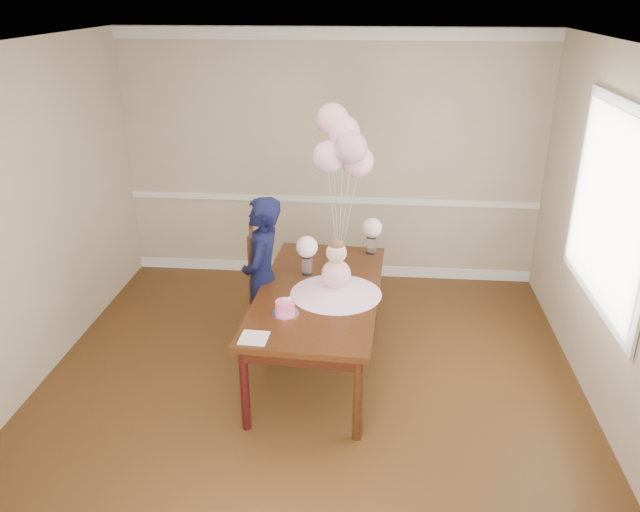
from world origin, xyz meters
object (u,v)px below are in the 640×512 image
at_px(dining_table_top, 319,292).
at_px(birthday_cake, 285,307).
at_px(woman, 262,279).
at_px(dining_chair_seat, 276,290).

distance_m(dining_table_top, birthday_cake, 0.49).
bearing_deg(birthday_cake, woman, 115.34).
bearing_deg(woman, dining_chair_seat, 171.78).
height_order(birthday_cake, dining_chair_seat, birthday_cake).
bearing_deg(dining_chair_seat, dining_table_top, -56.20).
height_order(dining_table_top, dining_chair_seat, dining_table_top).
relative_size(dining_chair_seat, woman, 0.32).
distance_m(dining_table_top, dining_chair_seat, 0.70).
bearing_deg(dining_table_top, woman, 164.63).
xyz_separation_m(dining_table_top, dining_chair_seat, (-0.45, 0.49, -0.24)).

